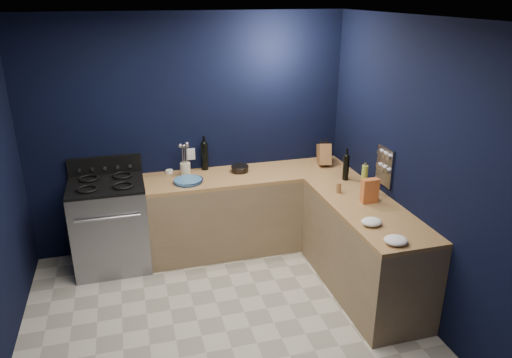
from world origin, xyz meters
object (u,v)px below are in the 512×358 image
object	(u,v)px
gas_range	(111,226)
plate_stack	(188,181)
utensil_crock	(185,169)
knife_block	(324,154)
crouton_bag	(370,191)

from	to	relation	value
gas_range	plate_stack	distance (m)	0.95
utensil_crock	knife_block	xyz separation A→B (m)	(1.59, -0.08, 0.05)
utensil_crock	gas_range	bearing A→B (deg)	-169.63
knife_block	plate_stack	bearing A→B (deg)	-162.22
knife_block	crouton_bag	size ratio (longest dim) A/B	1.03
plate_stack	gas_range	bearing A→B (deg)	174.51
plate_stack	utensil_crock	bearing A→B (deg)	88.04
gas_range	utensil_crock	bearing A→B (deg)	10.37
knife_block	crouton_bag	xyz separation A→B (m)	(-0.01, -1.12, -0.00)
gas_range	utensil_crock	xyz separation A→B (m)	(0.84, 0.15, 0.51)
utensil_crock	crouton_bag	bearing A→B (deg)	-37.21
gas_range	plate_stack	size ratio (longest dim) A/B	3.11
knife_block	crouton_bag	bearing A→B (deg)	-77.98
gas_range	knife_block	world-z (taller)	knife_block
knife_block	gas_range	bearing A→B (deg)	-165.91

